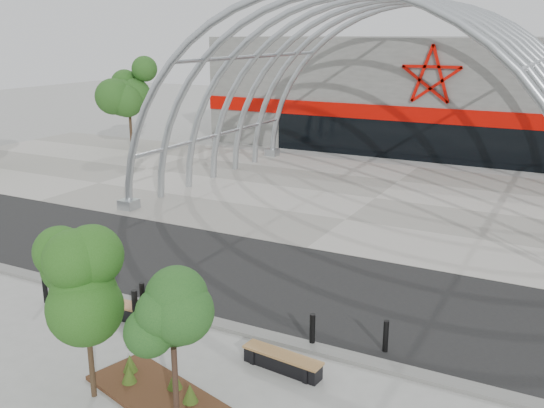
% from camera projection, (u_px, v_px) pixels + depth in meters
% --- Properties ---
extents(ground, '(140.00, 140.00, 0.00)m').
position_uv_depth(ground, '(210.00, 319.00, 18.23)').
color(ground, gray).
rests_on(ground, ground).
extents(road, '(140.00, 7.00, 0.02)m').
position_uv_depth(road, '(265.00, 278.00, 21.21)').
color(road, black).
rests_on(road, ground).
extents(forecourt, '(60.00, 17.00, 0.04)m').
position_uv_depth(forecourt, '(375.00, 198.00, 31.42)').
color(forecourt, gray).
rests_on(forecourt, ground).
extents(kerb, '(60.00, 0.50, 0.12)m').
position_uv_depth(kerb, '(205.00, 320.00, 18.00)').
color(kerb, slate).
rests_on(kerb, ground).
extents(arena_building, '(34.00, 15.24, 8.00)m').
position_uv_depth(arena_building, '(454.00, 92.00, 45.61)').
color(arena_building, '#63635F').
rests_on(arena_building, ground).
extents(vault_canopy, '(20.80, 15.80, 20.36)m').
position_uv_depth(vault_canopy, '(375.00, 198.00, 31.42)').
color(vault_canopy, '#A5ABB0').
rests_on(vault_canopy, ground).
extents(planting_bed, '(5.51, 2.99, 0.56)m').
position_uv_depth(planting_bed, '(176.00, 403.00, 13.88)').
color(planting_bed, '#3D2216').
rests_on(planting_bed, ground).
extents(street_tree_0, '(1.77, 1.77, 4.03)m').
position_uv_depth(street_tree_0, '(84.00, 283.00, 13.59)').
color(street_tree_0, '#312414').
rests_on(street_tree_0, ground).
extents(street_tree_1, '(1.59, 1.59, 3.77)m').
position_uv_depth(street_tree_1, '(172.00, 315.00, 12.49)').
color(street_tree_1, black).
rests_on(street_tree_1, ground).
extents(bench_0, '(2.35, 0.57, 0.49)m').
position_uv_depth(bench_0, '(144.00, 316.00, 17.90)').
color(bench_0, black).
rests_on(bench_0, ground).
extents(bench_1, '(2.23, 0.71, 0.46)m').
position_uv_depth(bench_1, '(282.00, 362.00, 15.42)').
color(bench_1, black).
rests_on(bench_1, ground).
extents(bollard_0, '(0.15, 0.15, 0.96)m').
position_uv_depth(bollard_0, '(45.00, 288.00, 19.24)').
color(bollard_0, black).
rests_on(bollard_0, ground).
extents(bollard_1, '(0.16, 0.16, 0.99)m').
position_uv_depth(bollard_1, '(143.00, 298.00, 18.51)').
color(bollard_1, black).
rests_on(bollard_1, ground).
extents(bollard_2, '(0.18, 0.18, 1.10)m').
position_uv_depth(bollard_2, '(135.00, 308.00, 17.73)').
color(bollard_2, black).
rests_on(bollard_2, ground).
extents(bollard_3, '(0.15, 0.15, 0.97)m').
position_uv_depth(bollard_3, '(312.00, 330.00, 16.52)').
color(bollard_3, black).
rests_on(bollard_3, ground).
extents(bollard_4, '(0.15, 0.15, 0.92)m').
position_uv_depth(bollard_4, '(386.00, 336.00, 16.24)').
color(bollard_4, black).
rests_on(bollard_4, ground).
extents(bg_tree_0, '(3.00, 3.00, 6.45)m').
position_uv_depth(bg_tree_0, '(128.00, 86.00, 42.96)').
color(bg_tree_0, '#2E2114').
rests_on(bg_tree_0, ground).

